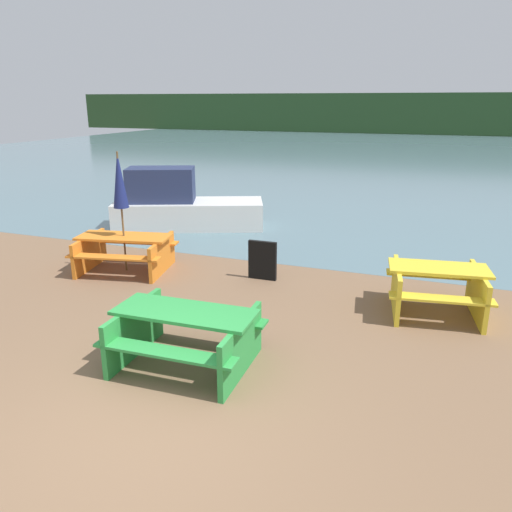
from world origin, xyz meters
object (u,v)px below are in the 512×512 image
Objects in this scene: signboard at (262,260)px; umbrella_navy at (119,181)px; picnic_table_yellow at (437,286)px; picnic_table_green at (186,332)px; picnic_table_orange at (125,249)px; boat at (181,206)px.

umbrella_navy is at bearing -170.17° from signboard.
picnic_table_yellow is 2.26× the size of signboard.
picnic_table_orange is (-2.92, 2.91, -0.01)m from picnic_table_green.
picnic_table_green is 2.45× the size of signboard.
picnic_table_green is at bearing -44.96° from picnic_table_orange.
picnic_table_yellow is 0.41× the size of boat.
picnic_table_green reaches higher than signboard.
picnic_table_orange is 2.74× the size of signboard.
picnic_table_green is at bearing -83.36° from boat.
picnic_table_orange is (-5.88, 0.06, -0.02)m from picnic_table_yellow.
umbrella_navy reaches higher than picnic_table_green.
picnic_table_green is at bearing -44.96° from umbrella_navy.
signboard is (2.75, 0.48, -1.43)m from umbrella_navy.
picnic_table_green is 1.08× the size of picnic_table_yellow.
picnic_table_green is 4.12m from picnic_table_orange.
picnic_table_yellow is 0.72× the size of umbrella_navy.
boat reaches higher than picnic_table_orange.
umbrella_navy is at bearing 0.00° from picnic_table_orange.
picnic_table_green is 4.11m from picnic_table_yellow.
boat is (-6.56, 3.65, 0.11)m from picnic_table_yellow.
boat is 4.63m from signboard.
picnic_table_green is 3.39m from signboard.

